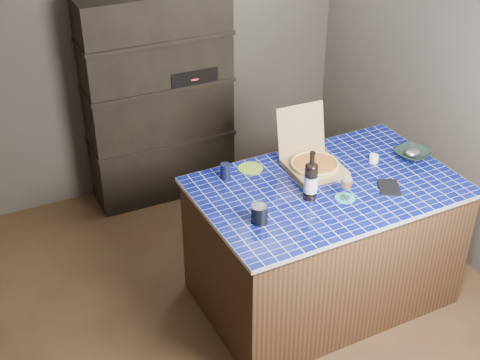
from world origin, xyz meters
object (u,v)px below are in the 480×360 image
dvd_case (389,187)px  kitchen_island (323,242)px  bowl (412,154)px  pizza_box (313,162)px  wine_glass (347,182)px  mead_bottle (311,180)px

dvd_case → kitchen_island: bearing=175.6°
dvd_case → bowl: (0.38, 0.26, 0.02)m
pizza_box → wine_glass: (0.00, -0.40, 0.07)m
bowl → pizza_box: bearing=167.3°
pizza_box → wine_glass: size_ratio=2.58×
wine_glass → bowl: wine_glass is taller
pizza_box → bowl: size_ratio=1.88×
wine_glass → dvd_case: 0.34m
kitchen_island → pizza_box: size_ratio=3.96×
pizza_box → mead_bottle: bearing=-121.8°
dvd_case → bowl: bearing=60.3°
wine_glass → bowl: bearing=18.7°
mead_bottle → bowl: size_ratio=1.44×
kitchen_island → wine_glass: bearing=-88.2°
kitchen_island → wine_glass: wine_glass is taller
mead_bottle → wine_glass: size_ratio=1.97×
dvd_case → wine_glass: bearing=-156.7°
pizza_box → bowl: (0.71, -0.16, -0.03)m
pizza_box → bowl: 0.73m
mead_bottle → dvd_case: (0.52, -0.12, -0.12)m
pizza_box → wine_glass: 0.40m
bowl → kitchen_island: bearing=-175.4°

